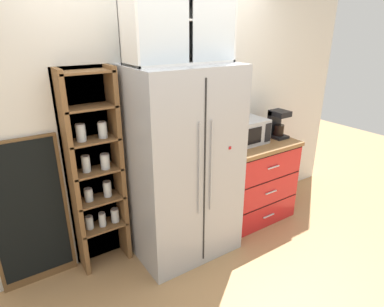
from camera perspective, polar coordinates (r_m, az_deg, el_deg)
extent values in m
plane|color=tan|center=(3.44, -1.31, -16.00)|extent=(10.68, 10.68, 0.00)
cube|color=silver|center=(3.19, -5.40, 6.50)|extent=(4.98, 0.10, 2.55)
cube|color=#ADAFB5|center=(2.99, -1.59, -2.00)|extent=(0.94, 0.67, 1.80)
cube|color=black|center=(2.73, 2.23, -4.35)|extent=(0.01, 0.01, 1.66)
cylinder|color=#ADAFB5|center=(2.66, 1.34, -2.99)|extent=(0.02, 0.02, 0.81)
cylinder|color=#ADAFB5|center=(2.72, 3.42, -2.41)|extent=(0.02, 0.02, 0.81)
cube|color=red|center=(2.80, 6.68, 0.98)|extent=(0.02, 0.01, 0.02)
cube|color=brown|center=(3.02, -17.14, -2.71)|extent=(0.48, 0.04, 1.81)
cube|color=brown|center=(2.87, -20.14, -4.44)|extent=(0.04, 0.22, 1.81)
cube|color=brown|center=(2.96, -12.73, -2.73)|extent=(0.04, 0.22, 1.81)
cube|color=brown|center=(3.15, -15.39, -12.12)|extent=(0.42, 0.22, 0.02)
cylinder|color=silver|center=(3.11, -17.53, -11.52)|extent=(0.07, 0.07, 0.11)
cylinder|color=#CCB78C|center=(3.12, -17.50, -11.78)|extent=(0.06, 0.06, 0.08)
cylinder|color=#B2B2B7|center=(3.08, -17.66, -10.56)|extent=(0.06, 0.06, 0.01)
cylinder|color=silver|center=(3.11, -15.44, -11.16)|extent=(0.06, 0.06, 0.12)
cylinder|color=#E0C67F|center=(3.12, -15.41, -11.44)|extent=(0.05, 0.05, 0.08)
cylinder|color=#B2B2B7|center=(3.07, -15.57, -10.12)|extent=(0.06, 0.06, 0.01)
cylinder|color=silver|center=(3.14, -13.35, -10.56)|extent=(0.07, 0.07, 0.12)
cylinder|color=#2D2D2D|center=(3.15, -13.32, -10.84)|extent=(0.06, 0.06, 0.08)
cylinder|color=#B2B2B7|center=(3.11, -13.45, -9.53)|extent=(0.07, 0.07, 0.01)
cube|color=brown|center=(3.01, -15.90, -7.73)|extent=(0.42, 0.22, 0.02)
cylinder|color=silver|center=(2.98, -17.67, -6.98)|extent=(0.07, 0.07, 0.11)
cylinder|color=#B77A38|center=(2.98, -17.63, -7.25)|extent=(0.06, 0.06, 0.07)
cylinder|color=#B2B2B7|center=(2.95, -17.79, -5.97)|extent=(0.07, 0.07, 0.01)
cylinder|color=silver|center=(3.00, -14.62, -6.11)|extent=(0.07, 0.07, 0.13)
cylinder|color=brown|center=(3.01, -14.59, -6.44)|extent=(0.06, 0.06, 0.09)
cylinder|color=#B2B2B7|center=(2.97, -14.75, -4.87)|extent=(0.07, 0.07, 0.01)
cube|color=brown|center=(2.89, -16.44, -2.94)|extent=(0.42, 0.22, 0.02)
cylinder|color=silver|center=(2.85, -18.08, -1.83)|extent=(0.07, 0.07, 0.13)
cylinder|color=white|center=(2.86, -18.04, -2.20)|extent=(0.06, 0.06, 0.09)
cylinder|color=#B2B2B7|center=(2.83, -18.25, -0.49)|extent=(0.07, 0.07, 0.01)
cylinder|color=silver|center=(2.87, -14.99, -1.44)|extent=(0.08, 0.08, 0.12)
cylinder|color=#382316|center=(2.88, -14.95, -1.78)|extent=(0.07, 0.07, 0.08)
cylinder|color=#B2B2B7|center=(2.85, -15.12, -0.17)|extent=(0.07, 0.07, 0.01)
cube|color=brown|center=(2.80, -17.03, 2.23)|extent=(0.42, 0.22, 0.02)
cylinder|color=silver|center=(2.76, -18.90, 3.38)|extent=(0.08, 0.08, 0.13)
cylinder|color=white|center=(2.76, -18.85, 2.99)|extent=(0.07, 0.07, 0.09)
cylinder|color=#B2B2B7|center=(2.74, -19.08, 4.82)|extent=(0.07, 0.07, 0.01)
cylinder|color=silver|center=(2.79, -15.41, 3.90)|extent=(0.08, 0.08, 0.12)
cylinder|color=beige|center=(2.79, -15.37, 3.53)|extent=(0.06, 0.06, 0.08)
cylinder|color=#B2B2B7|center=(2.77, -15.55, 5.24)|extent=(0.07, 0.07, 0.01)
cube|color=brown|center=(2.72, -17.65, 7.72)|extent=(0.42, 0.22, 0.02)
cube|color=brown|center=(2.68, -18.32, 13.46)|extent=(0.42, 0.22, 0.02)
cube|color=red|center=(3.77, 10.46, -4.95)|extent=(0.89, 0.56, 0.88)
cube|color=olive|center=(3.59, 10.94, 1.63)|extent=(0.92, 0.59, 0.04)
cube|color=black|center=(3.67, 13.39, -8.76)|extent=(0.87, 0.00, 0.01)
cube|color=silver|center=(3.73, 13.31, -10.60)|extent=(0.16, 0.01, 0.01)
cube|color=black|center=(3.54, 13.79, -4.65)|extent=(0.87, 0.00, 0.01)
cube|color=silver|center=(3.59, 13.71, -6.63)|extent=(0.16, 0.01, 0.01)
cube|color=black|center=(3.42, 14.22, -0.23)|extent=(0.87, 0.00, 0.01)
cube|color=silver|center=(3.47, 14.13, -2.35)|extent=(0.16, 0.01, 0.01)
cube|color=#ADAFB5|center=(3.51, 9.34, 3.86)|extent=(0.44, 0.32, 0.26)
cube|color=black|center=(3.36, 10.48, 2.97)|extent=(0.26, 0.01, 0.17)
cube|color=black|center=(3.52, 13.19, 3.60)|extent=(0.08, 0.01, 0.20)
cube|color=black|center=(3.80, 14.78, 2.95)|extent=(0.17, 0.20, 0.03)
cube|color=black|center=(3.80, 14.19, 5.16)|extent=(0.17, 0.06, 0.30)
cube|color=black|center=(3.73, 15.16, 6.81)|extent=(0.17, 0.20, 0.06)
cylinder|color=black|center=(3.77, 14.99, 3.99)|extent=(0.11, 0.11, 0.12)
cylinder|color=red|center=(3.72, 12.63, 3.27)|extent=(0.09, 0.09, 0.10)
torus|color=red|center=(3.75, 13.23, 3.47)|extent=(0.05, 0.01, 0.05)
cylinder|color=navy|center=(3.59, 10.66, 2.79)|extent=(0.09, 0.09, 0.10)
torus|color=navy|center=(3.63, 11.31, 3.01)|extent=(0.05, 0.01, 0.05)
cylinder|color=brown|center=(3.27, 6.76, 2.15)|extent=(0.06, 0.06, 0.20)
cone|color=brown|center=(3.24, 6.84, 3.92)|extent=(0.06, 0.06, 0.04)
cylinder|color=brown|center=(3.23, 6.86, 4.43)|extent=(0.02, 0.02, 0.07)
cylinder|color=black|center=(3.22, 6.89, 5.11)|extent=(0.02, 0.02, 0.01)
cylinder|color=navy|center=(3.53, 11.54, 2.97)|extent=(0.06, 0.06, 0.16)
cone|color=navy|center=(3.51, 11.64, 4.31)|extent=(0.06, 0.06, 0.04)
cylinder|color=navy|center=(3.50, 11.68, 4.78)|extent=(0.02, 0.02, 0.07)
cylinder|color=black|center=(3.49, 11.73, 5.41)|extent=(0.02, 0.02, 0.01)
cube|color=silver|center=(2.89, -3.81, 22.27)|extent=(0.91, 0.02, 0.66)
cube|color=silver|center=(2.78, -2.02, 15.69)|extent=(0.91, 0.32, 0.02)
cube|color=silver|center=(2.56, -11.26, 22.06)|extent=(0.02, 0.32, 0.66)
cube|color=silver|center=(3.02, 5.63, 22.18)|extent=(0.02, 0.32, 0.66)
cube|color=silver|center=(2.76, -2.11, 22.34)|extent=(0.88, 0.30, 0.02)
cube|color=silver|center=(2.52, -4.86, 22.39)|extent=(0.42, 0.01, 0.62)
cube|color=silver|center=(2.77, 4.03, 22.31)|extent=(0.42, 0.01, 0.62)
cylinder|color=silver|center=(2.62, -8.15, 15.43)|extent=(0.05, 0.05, 0.00)
cylinder|color=silver|center=(2.62, -8.18, 16.15)|extent=(0.01, 0.01, 0.07)
cone|color=silver|center=(2.61, -8.26, 17.46)|extent=(0.06, 0.06, 0.05)
cylinder|color=silver|center=(2.78, -2.02, 15.94)|extent=(0.05, 0.05, 0.00)
cylinder|color=silver|center=(2.77, -2.03, 16.62)|extent=(0.01, 0.01, 0.07)
cone|color=silver|center=(2.77, -2.05, 17.85)|extent=(0.06, 0.06, 0.05)
cylinder|color=silver|center=(2.95, 3.43, 16.24)|extent=(0.05, 0.05, 0.00)
cylinder|color=silver|center=(2.95, 3.44, 16.88)|extent=(0.01, 0.01, 0.07)
cone|color=silver|center=(2.95, 3.47, 18.04)|extent=(0.06, 0.06, 0.05)
cylinder|color=white|center=(2.63, -7.61, 23.12)|extent=(0.06, 0.06, 0.07)
cylinder|color=white|center=(2.72, -3.89, 23.18)|extent=(0.06, 0.06, 0.07)
cylinder|color=white|center=(2.81, -0.42, 23.16)|extent=(0.06, 0.06, 0.07)
cylinder|color=white|center=(2.92, 2.82, 23.08)|extent=(0.06, 0.06, 0.07)
cube|color=brown|center=(3.01, -26.64, -9.59)|extent=(0.60, 0.04, 1.30)
cube|color=black|center=(2.98, -26.68, -9.27)|extent=(0.54, 0.01, 1.20)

